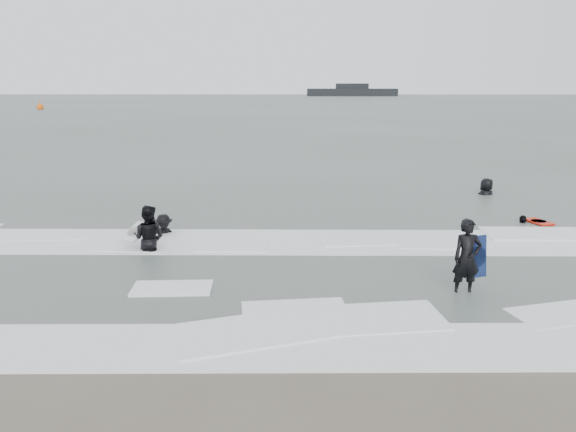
{
  "coord_description": "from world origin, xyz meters",
  "views": [
    {
      "loc": [
        0.16,
        -9.94,
        4.78
      ],
      "look_at": [
        0.0,
        5.0,
        1.1
      ],
      "focal_mm": 35.0,
      "sensor_mm": 36.0,
      "label": 1
    }
  ],
  "objects_px": {
    "surfer_right_far": "(486,196)",
    "surfer_breaker": "(164,236)",
    "surfer_right_near": "(522,224)",
    "surfer_wading": "(150,252)",
    "buoy": "(40,107)",
    "vessel_horizon": "(352,91)",
    "surfer_centre": "(464,295)"
  },
  "relations": [
    {
      "from": "surfer_right_far",
      "to": "surfer_breaker",
      "type": "bearing_deg",
      "value": 0.16
    },
    {
      "from": "surfer_breaker",
      "to": "surfer_right_near",
      "type": "distance_m",
      "value": 11.84
    },
    {
      "from": "surfer_wading",
      "to": "buoy",
      "type": "distance_m",
      "value": 81.2
    },
    {
      "from": "surfer_right_near",
      "to": "vessel_horizon",
      "type": "xyz_separation_m",
      "value": [
        8.03,
        138.31,
        1.24
      ]
    },
    {
      "from": "surfer_right_near",
      "to": "surfer_breaker",
      "type": "bearing_deg",
      "value": -56.14
    },
    {
      "from": "surfer_centre",
      "to": "surfer_breaker",
      "type": "bearing_deg",
      "value": 140.34
    },
    {
      "from": "surfer_breaker",
      "to": "surfer_right_far",
      "type": "height_order",
      "value": "surfer_right_far"
    },
    {
      "from": "surfer_centre",
      "to": "surfer_right_far",
      "type": "bearing_deg",
      "value": 60.91
    },
    {
      "from": "vessel_horizon",
      "to": "surfer_wading",
      "type": "bearing_deg",
      "value": -97.96
    },
    {
      "from": "surfer_breaker",
      "to": "surfer_right_far",
      "type": "distance_m",
      "value": 13.62
    },
    {
      "from": "surfer_wading",
      "to": "vessel_horizon",
      "type": "distance_m",
      "value": 142.94
    },
    {
      "from": "surfer_right_near",
      "to": "vessel_horizon",
      "type": "distance_m",
      "value": 138.54
    },
    {
      "from": "surfer_wading",
      "to": "vessel_horizon",
      "type": "height_order",
      "value": "vessel_horizon"
    },
    {
      "from": "surfer_centre",
      "to": "vessel_horizon",
      "type": "relative_size",
      "value": 0.07
    },
    {
      "from": "surfer_wading",
      "to": "surfer_right_far",
      "type": "relative_size",
      "value": 1.01
    },
    {
      "from": "vessel_horizon",
      "to": "surfer_right_near",
      "type": "bearing_deg",
      "value": -93.32
    },
    {
      "from": "surfer_right_far",
      "to": "surfer_right_near",
      "type": "bearing_deg",
      "value": 58.51
    },
    {
      "from": "surfer_wading",
      "to": "surfer_centre",
      "type": "bearing_deg",
      "value": 170.22
    },
    {
      "from": "surfer_centre",
      "to": "surfer_right_near",
      "type": "xyz_separation_m",
      "value": [
        3.83,
        6.36,
        0.0
      ]
    },
    {
      "from": "surfer_right_far",
      "to": "vessel_horizon",
      "type": "relative_size",
      "value": 0.08
    },
    {
      "from": "surfer_wading",
      "to": "surfer_right_near",
      "type": "bearing_deg",
      "value": -152.98
    },
    {
      "from": "surfer_right_near",
      "to": "buoy",
      "type": "relative_size",
      "value": 0.89
    },
    {
      "from": "surfer_right_near",
      "to": "buoy",
      "type": "height_order",
      "value": "buoy"
    },
    {
      "from": "surfer_centre",
      "to": "surfer_wading",
      "type": "relative_size",
      "value": 0.93
    },
    {
      "from": "surfer_right_far",
      "to": "surfer_centre",
      "type": "bearing_deg",
      "value": 42.0
    },
    {
      "from": "surfer_right_far",
      "to": "vessel_horizon",
      "type": "bearing_deg",
      "value": -120.69
    },
    {
      "from": "surfer_centre",
      "to": "surfer_wading",
      "type": "xyz_separation_m",
      "value": [
        -7.94,
        3.1,
        0.0
      ]
    },
    {
      "from": "surfer_right_near",
      "to": "surfer_right_far",
      "type": "bearing_deg",
      "value": -157.86
    },
    {
      "from": "surfer_breaker",
      "to": "surfer_right_far",
      "type": "bearing_deg",
      "value": 3.79
    },
    {
      "from": "surfer_wading",
      "to": "surfer_breaker",
      "type": "relative_size",
      "value": 1.24
    },
    {
      "from": "surfer_wading",
      "to": "surfer_right_far",
      "type": "height_order",
      "value": "surfer_wading"
    },
    {
      "from": "buoy",
      "to": "vessel_horizon",
      "type": "xyz_separation_m",
      "value": [
        55.21,
        68.49,
        0.83
      ]
    }
  ]
}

